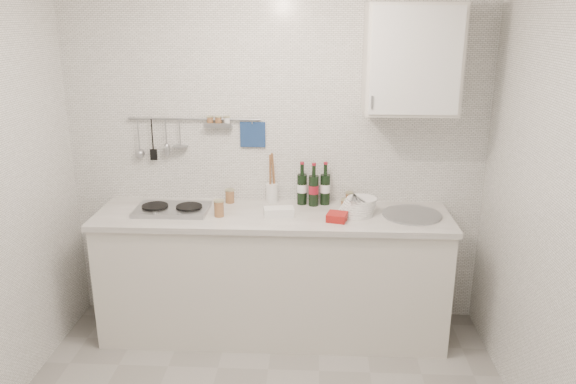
% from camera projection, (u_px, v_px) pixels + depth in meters
% --- Properties ---
extents(back_wall, '(3.00, 0.02, 2.50)m').
position_uv_depth(back_wall, '(275.00, 156.00, 4.05)').
color(back_wall, silver).
rests_on(back_wall, floor).
extents(wall_right, '(0.02, 2.80, 2.50)m').
position_uv_depth(wall_right, '(571.00, 232.00, 2.64)').
color(wall_right, silver).
rests_on(wall_right, floor).
extents(counter, '(2.44, 0.64, 0.96)m').
position_uv_depth(counter, '(274.00, 277.00, 4.01)').
color(counter, beige).
rests_on(counter, floor).
extents(wall_rail, '(0.98, 0.09, 0.34)m').
position_uv_depth(wall_rail, '(192.00, 132.00, 3.99)').
color(wall_rail, '#93969B').
rests_on(wall_rail, back_wall).
extents(wall_cabinet, '(0.60, 0.38, 0.70)m').
position_uv_depth(wall_cabinet, '(412.00, 59.00, 3.62)').
color(wall_cabinet, beige).
rests_on(wall_cabinet, back_wall).
extents(plate_stack_hob, '(0.24, 0.24, 0.02)m').
position_uv_depth(plate_stack_hob, '(178.00, 207.00, 3.95)').
color(plate_stack_hob, '#5376BC').
rests_on(plate_stack_hob, counter).
extents(plate_stack_sink, '(0.27, 0.26, 0.12)m').
position_uv_depth(plate_stack_sink, '(358.00, 206.00, 3.84)').
color(plate_stack_sink, white).
rests_on(plate_stack_sink, counter).
extents(wine_bottles, '(0.24, 0.11, 0.31)m').
position_uv_depth(wine_bottles, '(314.00, 184.00, 3.99)').
color(wine_bottles, black).
rests_on(wine_bottles, counter).
extents(butter_dish, '(0.21, 0.13, 0.06)m').
position_uv_depth(butter_dish, '(279.00, 212.00, 3.80)').
color(butter_dish, white).
rests_on(butter_dish, counter).
extents(strawberry_punnet, '(0.15, 0.15, 0.05)m').
position_uv_depth(strawberry_punnet, '(337.00, 217.00, 3.72)').
color(strawberry_punnet, '#AE1E13').
rests_on(strawberry_punnet, counter).
extents(utensil_crock, '(0.09, 0.09, 0.37)m').
position_uv_depth(utensil_crock, '(272.00, 190.00, 4.08)').
color(utensil_crock, white).
rests_on(utensil_crock, counter).
extents(jar_a, '(0.07, 0.07, 0.10)m').
position_uv_depth(jar_a, '(230.00, 196.00, 4.06)').
color(jar_a, brown).
rests_on(jar_a, counter).
extents(jar_b, '(0.06, 0.06, 0.08)m').
position_uv_depth(jar_b, '(349.00, 197.00, 4.06)').
color(jar_b, brown).
rests_on(jar_b, counter).
extents(jar_c, '(0.06, 0.06, 0.07)m').
position_uv_depth(jar_c, '(345.00, 204.00, 3.95)').
color(jar_c, brown).
rests_on(jar_c, counter).
extents(jar_d, '(0.07, 0.07, 0.12)m').
position_uv_depth(jar_d, '(219.00, 208.00, 3.79)').
color(jar_d, brown).
rests_on(jar_d, counter).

